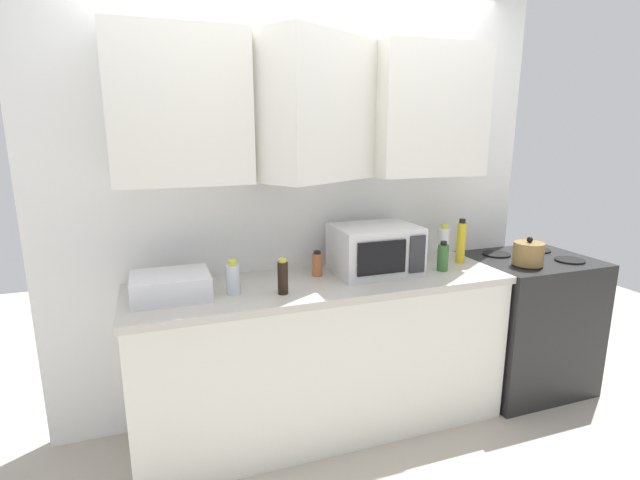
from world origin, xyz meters
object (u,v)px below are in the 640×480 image
microwave (375,249)px  bottle_white_jar (443,244)px  kettle (528,253)px  bottle_clear_tall (233,279)px  bottle_green_oil (443,257)px  stove_range (525,322)px  bottle_yellow_mustard (461,242)px  bottle_soy_dark (283,277)px  bottle_spice_jar (318,264)px  dish_rack (171,286)px

microwave → bottle_white_jar: 0.51m
kettle → bottle_clear_tall: 1.79m
bottle_green_oil → bottle_white_jar: bottle_white_jar is taller
stove_range → bottle_clear_tall: size_ratio=5.09×
kettle → bottle_clear_tall: kettle is taller
bottle_yellow_mustard → bottle_clear_tall: bottle_yellow_mustard is taller
microwave → bottle_green_oil: 0.41m
stove_range → bottle_soy_dark: (-1.72, -0.12, 0.54)m
bottle_green_oil → bottle_spice_jar: 0.75m
dish_rack → bottle_soy_dark: 0.56m
dish_rack → bottle_white_jar: (1.66, 0.11, 0.05)m
stove_range → bottle_green_oil: size_ratio=5.08×
microwave → bottle_yellow_mustard: bearing=1.2°
bottle_clear_tall → bottle_white_jar: bearing=6.8°
microwave → bottle_clear_tall: (-0.84, -0.10, -0.06)m
dish_rack → bottle_green_oil: bottle_green_oil is taller
stove_range → microwave: size_ratio=1.90×
microwave → bottle_soy_dark: bearing=-163.3°
bottle_clear_tall → bottle_yellow_mustard: bearing=4.3°
bottle_soy_dark → bottle_clear_tall: size_ratio=1.03×
bottle_clear_tall → kettle: bearing=-3.4°
kettle → bottle_soy_dark: (-1.55, 0.02, 0.01)m
dish_rack → bottle_spice_jar: bottle_spice_jar is taller
stove_range → microwave: bearing=176.8°
bottle_soy_dark → bottle_white_jar: size_ratio=0.75×
microwave → bottle_green_oil: bearing=-14.4°
bottle_green_oil → bottle_spice_jar: size_ratio=1.22×
bottle_soy_dark → bottle_spice_jar: size_ratio=1.26×
stove_range → bottle_clear_tall: bottle_clear_tall is taller
bottle_white_jar → bottle_yellow_mustard: bearing=-29.6°
stove_range → dish_rack: bearing=179.5°
dish_rack → stove_range: bearing=-0.5°
stove_range → bottle_white_jar: 0.83m
bottle_spice_jar → dish_rack: bearing=-173.4°
microwave → dish_rack: 1.15m
bottle_soy_dark → bottle_green_oil: 1.01m
stove_range → bottle_white_jar: bearing=168.1°
dish_rack → bottle_spice_jar: bearing=6.6°
stove_range → bottle_yellow_mustard: 0.78m
bottle_clear_tall → bottle_white_jar: size_ratio=0.73×
bottle_yellow_mustard → bottle_soy_dark: bearing=-170.9°
stove_range → kettle: bearing=-140.5°
kettle → bottle_green_oil: kettle is taller
bottle_spice_jar → bottle_white_jar: bearing=0.8°
kettle → bottle_white_jar: 0.51m
bottle_soy_dark → bottle_white_jar: (1.12, 0.25, 0.02)m
bottle_green_oil → bottle_soy_dark: bearing=-175.5°
microwave → dish_rack: microwave is taller
stove_range → bottle_soy_dark: 1.80m
bottle_soy_dark → dish_rack: bearing=165.5°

